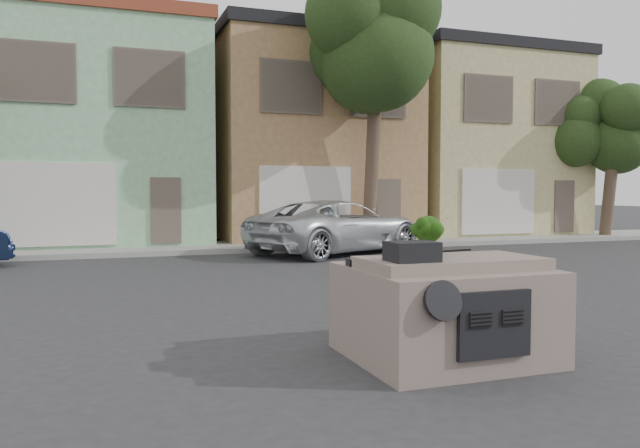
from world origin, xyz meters
TOP-DOWN VIEW (x-y plane):
  - ground_plane at (0.00, 0.00)m, footprint 120.00×120.00m
  - sidewalk at (0.00, 10.50)m, footprint 40.00×3.00m
  - townhouse_mint at (-3.50, 14.50)m, footprint 7.20×8.20m
  - townhouse_tan at (4.00, 14.50)m, footprint 7.20×8.20m
  - townhouse_beige at (11.50, 14.50)m, footprint 7.20×8.20m
  - silver_pickup at (3.14, 8.10)m, footprint 6.22×4.74m
  - tree_near at (5.00, 9.80)m, footprint 4.40×4.00m
  - tree_far at (15.00, 9.80)m, footprint 3.20×3.00m
  - car_dashboard at (0.00, -3.00)m, footprint 2.00×1.80m
  - instrument_hump at (-0.58, -3.35)m, footprint 0.48×0.38m
  - wiper_arm at (0.28, -2.62)m, footprint 0.69×0.15m
  - broccoli at (-0.12, -2.86)m, footprint 0.50×0.50m

SIDE VIEW (x-z plane):
  - ground_plane at x=0.00m, z-range 0.00..0.00m
  - silver_pickup at x=3.14m, z-range -0.78..0.78m
  - sidewalk at x=0.00m, z-range 0.00..0.15m
  - car_dashboard at x=0.00m, z-range 0.00..1.12m
  - wiper_arm at x=0.28m, z-range 1.12..1.14m
  - instrument_hump at x=-0.58m, z-range 1.12..1.32m
  - broccoli at x=-0.12m, z-range 1.12..1.57m
  - tree_far at x=15.00m, z-range 0.00..6.00m
  - townhouse_mint at x=-3.50m, z-range 0.00..7.55m
  - townhouse_tan at x=4.00m, z-range 0.00..7.55m
  - townhouse_beige at x=11.50m, z-range 0.00..7.55m
  - tree_near at x=5.00m, z-range 0.00..8.50m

